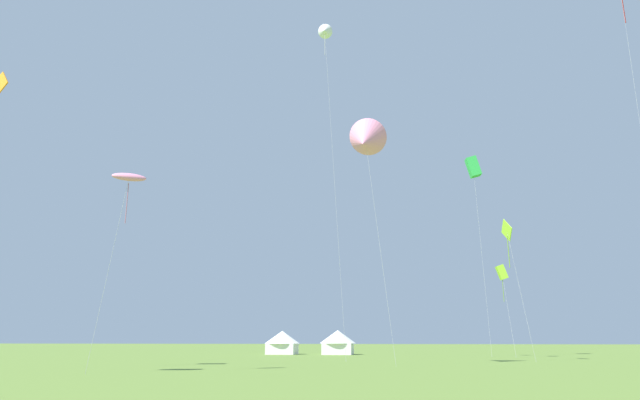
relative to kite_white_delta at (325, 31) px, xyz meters
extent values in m
cone|color=white|center=(0.00, 0.00, 0.05)|extent=(1.47, 1.74, 1.79)
cylinder|color=#A4A4A4|center=(0.00, 0.00, -1.43)|extent=(0.04, 0.04, 2.23)
cylinder|color=#B2B2B7|center=(0.91, -0.52, -15.38)|extent=(1.85, 1.07, 30.88)
cube|color=green|center=(15.02, 14.25, -10.07)|extent=(1.74, 1.26, 2.45)
cylinder|color=#B2B2B7|center=(15.11, 13.06, -20.44)|extent=(0.19, 2.39, 20.75)
cube|color=#99DB2D|center=(15.77, 1.76, -19.83)|extent=(0.59, 1.96, 1.99)
cylinder|color=olive|center=(15.77, 1.76, -21.71)|extent=(0.06, 0.06, 2.75)
cylinder|color=#B2B2B7|center=(16.34, 1.08, -25.33)|extent=(1.16, 1.39, 10.99)
cube|color=#99DB2D|center=(16.67, 11.12, -22.43)|extent=(1.19, 0.81, 1.60)
cylinder|color=olive|center=(16.67, 11.12, -24.12)|extent=(0.05, 0.05, 2.58)
cylinder|color=#B2B2B7|center=(16.88, 10.29, -26.62)|extent=(0.43, 1.68, 8.40)
ellipsoid|color=pink|center=(-8.89, -18.62, -19.91)|extent=(2.07, 1.66, 0.69)
cylinder|color=#A9627C|center=(-8.89, -18.62, -21.47)|extent=(0.04, 0.04, 2.37)
cylinder|color=#B2B2B7|center=(-9.49, -18.89, -25.37)|extent=(1.22, 0.55, 10.91)
cone|color=pink|center=(4.24, -8.41, -14.60)|extent=(3.36, 3.96, 3.75)
cylinder|color=#B2B2B7|center=(5.11, -8.66, -22.71)|extent=(1.76, 0.53, 16.22)
cube|color=white|center=(-7.87, 18.89, -30.19)|extent=(3.34, 3.34, 1.25)
cone|color=white|center=(-7.87, 18.89, -28.83)|extent=(4.18, 4.18, 1.46)
cube|color=white|center=(-1.20, 18.89, -30.18)|extent=(3.43, 3.43, 1.29)
cone|color=white|center=(-1.20, 18.89, -28.79)|extent=(4.28, 4.28, 1.50)
camera|label=1|loc=(6.63, -47.14, -29.03)|focal=30.77mm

